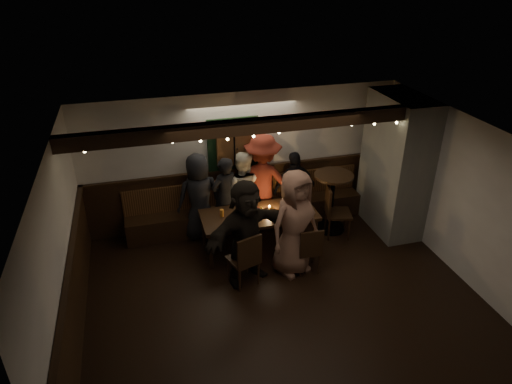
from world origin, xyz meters
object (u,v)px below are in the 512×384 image
object	(u,v)px
chair_near_right	(309,248)
person_e	(294,188)
person_f	(246,232)
dining_table	(259,217)
person_g	(294,223)
chair_near_left	(246,257)
person_d	(263,182)
high_top	(332,195)
person_c	(242,191)
chair_end	(333,209)
person_a	(199,197)
person_b	(225,197)

from	to	relation	value
chair_near_right	person_e	bearing A→B (deg)	79.36
chair_near_right	person_f	bearing A→B (deg)	173.13
dining_table	chair_near_right	size ratio (longest dim) A/B	2.35
dining_table	person_g	world-z (taller)	person_g
chair_near_left	person_d	size ratio (longest dim) A/B	0.51
high_top	person_c	world-z (taller)	person_c
chair_near_left	chair_end	distance (m)	2.17
person_c	person_f	xyz separation A→B (m)	(-0.31, -1.53, 0.09)
high_top	person_a	xyz separation A→B (m)	(-2.45, 0.41, 0.10)
person_d	person_f	size ratio (longest dim) A/B	1.06
dining_table	person_g	bearing A→B (deg)	-63.34
chair_end	person_b	distance (m)	2.02
person_d	person_f	bearing A→B (deg)	83.49
person_f	chair_end	bearing A→B (deg)	2.94
chair_near_left	person_f	size ratio (longest dim) A/B	0.54
chair_near_left	chair_end	bearing A→B (deg)	27.49
chair_end	person_d	world-z (taller)	person_d
chair_near_left	person_c	xyz separation A→B (m)	(0.36, 1.70, 0.26)
person_g	person_f	bearing A→B (deg)	161.71
dining_table	person_a	size ratio (longest dim) A/B	1.22
chair_end	high_top	xyz separation A→B (m)	(0.07, 0.23, 0.16)
person_b	person_d	distance (m)	0.78
high_top	person_e	distance (m)	0.74
person_c	person_b	bearing A→B (deg)	41.12
dining_table	chair_near_left	distance (m)	1.06
person_b	person_f	distance (m)	1.42
chair_near_right	person_a	world-z (taller)	person_a
person_d	person_a	bearing A→B (deg)	21.59
person_a	person_e	bearing A→B (deg)	174.29
person_a	person_g	size ratio (longest dim) A/B	0.90
dining_table	chair_near_right	world-z (taller)	dining_table
chair_near_right	high_top	size ratio (longest dim) A/B	0.74
high_top	person_b	xyz separation A→B (m)	(-1.99, 0.35, 0.05)
dining_table	person_d	bearing A→B (deg)	69.59
chair_near_right	person_b	size ratio (longest dim) A/B	0.55
high_top	person_b	distance (m)	2.02
chair_near_right	person_b	world-z (taller)	person_b
person_g	high_top	bearing A→B (deg)	22.99
person_b	person_c	world-z (taller)	person_c
chair_near_left	chair_end	world-z (taller)	chair_end
chair_end	person_b	bearing A→B (deg)	163.12
high_top	person_d	world-z (taller)	person_d
chair_end	person_e	size ratio (longest dim) A/B	0.68
chair_near_right	person_f	world-z (taller)	person_f
high_top	person_d	distance (m)	1.33
person_b	chair_near_right	bearing A→B (deg)	102.56
person_e	person_g	bearing A→B (deg)	63.03
person_d	person_g	bearing A→B (deg)	111.70
chair_near_right	high_top	xyz separation A→B (m)	(0.91, 1.18, 0.25)
chair_end	person_e	xyz separation A→B (m)	(-0.54, 0.67, 0.17)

